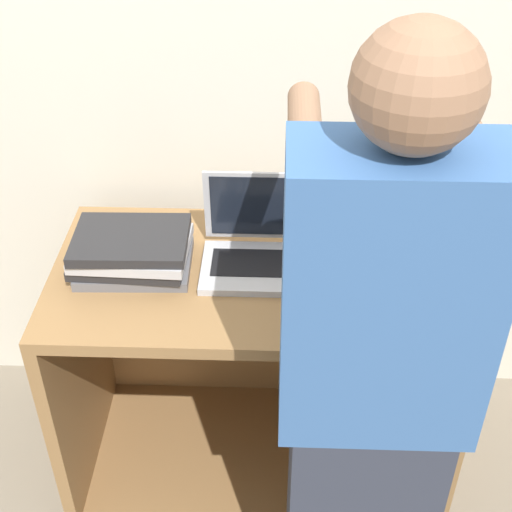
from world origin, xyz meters
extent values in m
cube|color=beige|center=(0.00, 0.72, 1.20)|extent=(8.00, 0.05, 2.40)
cube|color=olive|center=(0.00, 0.31, 0.77)|extent=(1.13, 0.62, 0.04)
cube|color=olive|center=(0.00, 0.31, 0.02)|extent=(1.13, 0.62, 0.04)
cube|color=olive|center=(-0.55, 0.31, 0.39)|extent=(0.04, 0.62, 0.72)
cube|color=olive|center=(0.55, 0.31, 0.39)|extent=(0.04, 0.62, 0.72)
cube|color=olive|center=(0.00, 0.60, 0.39)|extent=(1.06, 0.04, 0.72)
cube|color=#B7B7BC|center=(0.00, 0.31, 0.80)|extent=(0.30, 0.22, 0.02)
cube|color=black|center=(0.00, 0.32, 0.81)|extent=(0.25, 0.12, 0.00)
cube|color=#B7B7BC|center=(0.00, 0.44, 0.92)|extent=(0.30, 0.03, 0.22)
cube|color=black|center=(0.00, 0.43, 0.92)|extent=(0.27, 0.02, 0.20)
cube|color=slate|center=(-0.34, 0.32, 0.80)|extent=(0.31, 0.23, 0.03)
cube|color=#232326|center=(-0.34, 0.32, 0.83)|extent=(0.31, 0.23, 0.03)
cube|color=#B7B7BC|center=(-0.34, 0.31, 0.86)|extent=(0.31, 0.23, 0.03)
cube|color=#232326|center=(-0.34, 0.31, 0.89)|extent=(0.31, 0.23, 0.03)
cube|color=#B7B7BC|center=(0.33, 0.32, 0.80)|extent=(0.31, 0.23, 0.03)
cube|color=#232326|center=(0.33, 0.31, 0.83)|extent=(0.31, 0.23, 0.03)
cube|color=#232326|center=(0.34, 0.31, 0.86)|extent=(0.31, 0.24, 0.03)
cube|color=gray|center=(0.34, 0.31, 0.89)|extent=(0.31, 0.23, 0.03)
cube|color=slate|center=(0.34, 0.32, 0.91)|extent=(0.31, 0.23, 0.03)
cube|color=#38609E|center=(0.26, -0.19, 1.11)|extent=(0.40, 0.20, 0.63)
sphere|color=#8C664C|center=(0.26, -0.19, 1.54)|extent=(0.22, 0.22, 0.22)
cylinder|color=#8C664C|center=(0.10, 0.07, 1.34)|extent=(0.07, 0.32, 0.07)
cylinder|color=#8C664C|center=(0.42, 0.07, 1.34)|extent=(0.07, 0.32, 0.07)
cube|color=red|center=(0.33, 0.25, 0.93)|extent=(0.06, 0.02, 0.01)
camera|label=1|loc=(0.05, -1.23, 1.98)|focal=50.00mm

